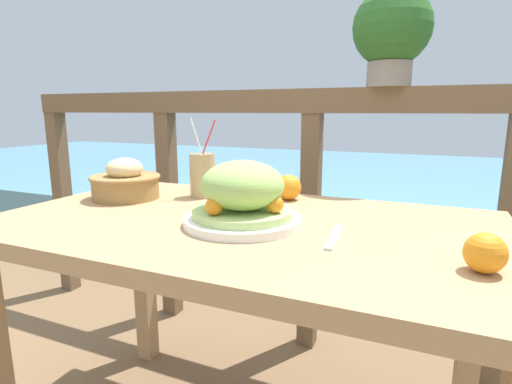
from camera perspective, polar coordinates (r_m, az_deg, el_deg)
patio_table at (r=1.03m, az=-2.02°, el=-9.10°), size 1.25×0.72×0.71m
railing_fence at (r=1.58m, az=7.88°, el=2.35°), size 2.80×0.08×1.06m
sea_backdrop at (r=4.11m, az=17.06°, el=-0.06°), size 12.00×4.00×0.37m
salad_plate at (r=0.94m, az=-1.92°, el=-0.75°), size 0.28×0.28×0.15m
drink_glass at (r=1.26m, az=-7.65°, el=2.42°), size 0.09×0.08×0.25m
bread_basket at (r=1.29m, az=-18.15°, el=1.34°), size 0.21×0.21×0.13m
potted_plant at (r=1.54m, az=18.83°, el=20.86°), size 0.27×0.27×0.33m
knife at (r=0.88m, az=11.16°, el=-6.20°), size 0.03×0.18×0.00m
orange_near_basket at (r=0.77m, az=29.91°, el=-7.56°), size 0.07×0.07×0.07m
orange_near_glass at (r=1.21m, az=4.67°, el=0.67°), size 0.08×0.08×0.08m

